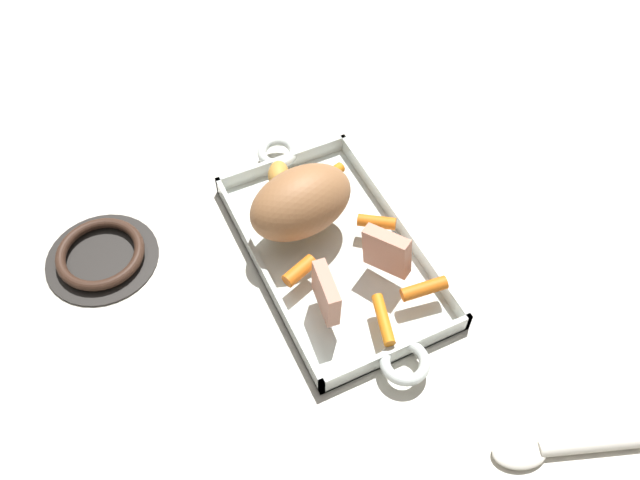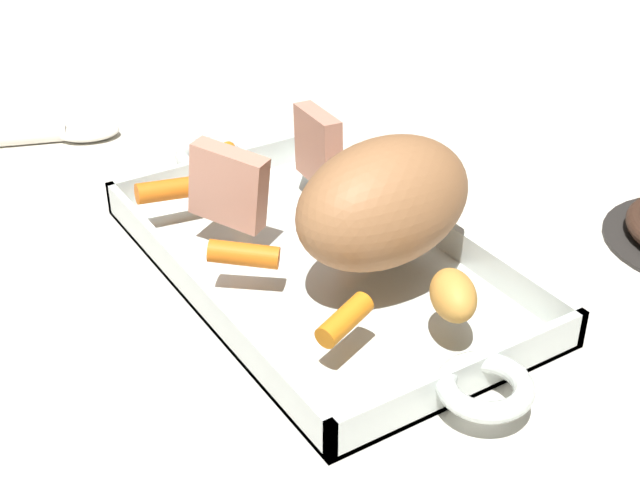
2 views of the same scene
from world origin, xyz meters
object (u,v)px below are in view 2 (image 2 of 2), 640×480
at_px(baby_carrot_northwest, 172,189).
at_px(baby_carrot_southeast, 365,193).
at_px(pork_roast, 384,202).
at_px(roast_slice_outer, 318,147).
at_px(roasting_dish, 319,263).
at_px(serving_spoon, 39,135).
at_px(baby_carrot_short, 245,256).
at_px(baby_carrot_long, 239,163).
at_px(potato_golden_small, 453,295).
at_px(roast_slice_thin, 228,186).
at_px(baby_carrot_southwest, 345,320).

bearing_deg(baby_carrot_northwest, baby_carrot_southeast, 54.87).
distance_m(pork_roast, roast_slice_outer, 0.14).
height_order(roasting_dish, serving_spoon, roasting_dish).
distance_m(baby_carrot_short, baby_carrot_long, 0.16).
bearing_deg(roasting_dish, pork_roast, 29.67).
relative_size(baby_carrot_short, potato_golden_small, 1.11).
height_order(roast_slice_outer, roast_slice_thin, roast_slice_thin).
xyz_separation_m(roast_slice_outer, baby_carrot_southwest, (0.20, -0.11, -0.02)).
distance_m(baby_carrot_long, baby_carrot_southwest, 0.26).
height_order(roast_slice_outer, serving_spoon, roast_slice_outer).
xyz_separation_m(roasting_dish, baby_carrot_short, (0.00, -0.07, 0.03)).
relative_size(roasting_dish, potato_golden_small, 9.52).
relative_size(roast_slice_thin, potato_golden_small, 1.32).
bearing_deg(roast_slice_outer, roast_slice_thin, -76.70).
bearing_deg(baby_carrot_southwest, baby_carrot_southeast, 140.75).
relative_size(baby_carrot_southwest, potato_golden_small, 0.96).
xyz_separation_m(baby_carrot_short, baby_carrot_southwest, (0.11, 0.02, -0.00)).
height_order(baby_carrot_long, potato_golden_small, potato_golden_small).
xyz_separation_m(roast_slice_outer, potato_golden_small, (0.23, -0.03, -0.02)).
relative_size(pork_roast, baby_carrot_long, 2.16).
height_order(roast_slice_thin, baby_carrot_southeast, roast_slice_thin).
bearing_deg(pork_roast, baby_carrot_long, -172.91).
xyz_separation_m(baby_carrot_long, serving_spoon, (-0.23, -0.12, -0.03)).
distance_m(roast_slice_outer, potato_golden_small, 0.23).
relative_size(roast_slice_thin, baby_carrot_long, 0.91).
height_order(pork_roast, roast_slice_thin, pork_roast).
bearing_deg(baby_carrot_long, pork_roast, 7.09).
bearing_deg(baby_carrot_short, baby_carrot_long, 153.85).
bearing_deg(pork_roast, baby_carrot_short, -115.90).
bearing_deg(serving_spoon, pork_roast, -51.14).
xyz_separation_m(roast_slice_outer, baby_carrot_southeast, (0.06, 0.01, -0.02)).
xyz_separation_m(pork_roast, potato_golden_small, (0.09, -0.00, -0.03)).
bearing_deg(potato_golden_small, baby_carrot_northwest, -159.99).
bearing_deg(baby_carrot_southwest, roast_slice_thin, 179.06).
relative_size(baby_carrot_long, baby_carrot_southwest, 1.50).
bearing_deg(baby_carrot_southeast, baby_carrot_northwest, -125.13).
xyz_separation_m(roasting_dish, serving_spoon, (-0.38, -0.12, -0.00)).
bearing_deg(roast_slice_outer, baby_carrot_southeast, 9.93).
relative_size(baby_carrot_short, baby_carrot_southeast, 1.11).
height_order(roasting_dish, pork_roast, pork_roast).
bearing_deg(pork_roast, roasting_dish, -150.33).
bearing_deg(potato_golden_small, baby_carrot_southeast, 166.07).
bearing_deg(roast_slice_thin, baby_carrot_southeast, 72.27).
distance_m(roast_slice_outer, baby_carrot_southeast, 0.07).
distance_m(baby_carrot_southeast, serving_spoon, 0.39).
bearing_deg(roast_slice_outer, pork_roast, -11.54).
bearing_deg(baby_carrot_northwest, potato_golden_small, 20.01).
distance_m(baby_carrot_southwest, potato_golden_small, 0.08).
relative_size(roast_slice_thin, baby_carrot_southeast, 1.32).
bearing_deg(pork_roast, potato_golden_small, -1.66).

